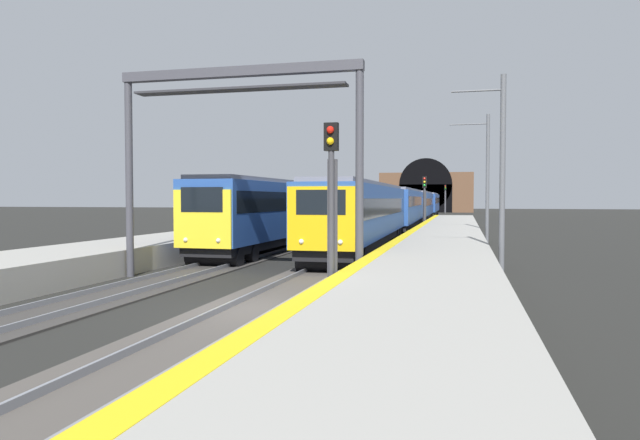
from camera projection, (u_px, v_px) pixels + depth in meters
The scene contains 14 objects.
ground_plane at pixel (254, 312), 15.40m from camera, with size 320.00×320.00×0.00m, color black.
platform_right at pixel (417, 299), 14.35m from camera, with size 112.00×4.36×1.02m, color #9E9B93.
platform_right_edge_strip at pixel (340, 276), 14.80m from camera, with size 112.00×0.50×0.01m, color yellow.
track_main_line at pixel (254, 310), 15.40m from camera, with size 160.00×3.13×0.21m.
track_adjacent_line at pixel (86, 302), 16.62m from camera, with size 160.00×2.69×0.21m.
train_main_approaching at pixel (412, 206), 62.02m from camera, with size 82.59×3.03×3.85m.
train_adjacent_platform at pixel (318, 207), 43.14m from camera, with size 38.83×3.05×4.93m.
railway_signal_near at pixel (331, 200), 15.69m from camera, with size 0.39×0.38×5.03m.
railway_signal_mid at pixel (424, 198), 53.16m from camera, with size 0.39×0.38×5.01m.
railway_signal_far at pixel (445, 196), 113.70m from camera, with size 0.39×0.38×5.67m.
overhead_signal_gantry at pixel (238, 120), 20.98m from camera, with size 0.70×9.18×7.74m.
tunnel_portal at pixel (426, 192), 125.44m from camera, with size 2.50×20.03×11.61m.
catenary_mast_near at pixel (487, 178), 37.03m from camera, with size 0.22×2.50×8.35m.
catenary_mast_far at pixel (502, 172), 22.83m from camera, with size 0.22×2.10×7.86m.
Camera 1 is at (-14.43, -5.38, 3.00)m, focal length 32.62 mm.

